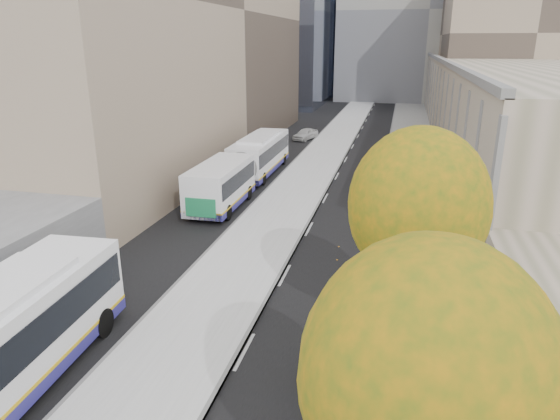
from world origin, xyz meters
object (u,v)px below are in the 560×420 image
(bus_shelter, at_px, (489,342))
(cyclist, at_px, (311,372))
(bus_far, at_px, (245,165))
(distant_car, at_px, (306,134))

(bus_shelter, height_order, cyclist, bus_shelter)
(bus_shelter, relative_size, bus_far, 0.26)
(cyclist, bearing_deg, bus_shelter, 5.09)
(bus_shelter, xyz_separation_m, distant_car, (-12.62, 39.58, -1.57))
(distant_car, bearing_deg, cyclist, -59.55)
(bus_shelter, relative_size, distant_car, 1.21)
(cyclist, relative_size, distant_car, 0.54)
(bus_far, distance_m, distant_car, 18.97)
(distant_car, bearing_deg, bus_shelter, -52.93)
(bus_shelter, distance_m, bus_far, 24.63)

